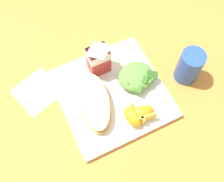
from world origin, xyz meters
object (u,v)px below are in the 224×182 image
object	(u,v)px
milk_carton	(99,57)
orange_wedge_front	(133,116)
white_plate	(112,94)
orange_wedge_middle	(143,113)
paper_napkin	(37,92)
green_salad_pile	(136,77)
drinking_blue_cup	(189,66)
cheesy_pizza_bread	(95,103)

from	to	relation	value
milk_carton	orange_wedge_front	bearing A→B (deg)	-86.29
orange_wedge_front	white_plate	bearing A→B (deg)	99.37
white_plate	orange_wedge_middle	size ratio (longest dim) A/B	4.36
paper_napkin	orange_wedge_middle	bearing A→B (deg)	-40.72
green_salad_pile	orange_wedge_middle	world-z (taller)	green_salad_pile
orange_wedge_front	drinking_blue_cup	distance (m)	0.21
orange_wedge_middle	paper_napkin	size ratio (longest dim) A/B	0.58
green_salad_pile	orange_wedge_middle	bearing A→B (deg)	-108.53
orange_wedge_middle	white_plate	bearing A→B (deg)	113.64
orange_wedge_middle	drinking_blue_cup	xyz separation A→B (m)	(0.17, 0.06, 0.02)
orange_wedge_front	orange_wedge_middle	bearing A→B (deg)	-8.03
orange_wedge_front	milk_carton	bearing A→B (deg)	93.71
cheesy_pizza_bread	milk_carton	world-z (taller)	milk_carton
white_plate	milk_carton	distance (m)	0.11
milk_carton	drinking_blue_cup	distance (m)	0.24
green_salad_pile	white_plate	bearing A→B (deg)	-175.80
paper_napkin	drinking_blue_cup	world-z (taller)	drinking_blue_cup
green_salad_pile	milk_carton	distance (m)	0.11
paper_napkin	white_plate	bearing A→B (deg)	-28.29
white_plate	cheesy_pizza_bread	size ratio (longest dim) A/B	1.52
cheesy_pizza_bread	orange_wedge_front	distance (m)	0.11
green_salad_pile	orange_wedge_middle	distance (m)	0.11
milk_carton	orange_wedge_middle	xyz separation A→B (m)	(0.04, -0.18, -0.04)
orange_wedge_middle	paper_napkin	distance (m)	0.30
cheesy_pizza_bread	milk_carton	size ratio (longest dim) A/B	1.67
green_salad_pile	milk_carton	bearing A→B (deg)	132.49
green_salad_pile	paper_napkin	xyz separation A→B (m)	(-0.26, 0.09, -0.03)
orange_wedge_front	paper_napkin	xyz separation A→B (m)	(-0.20, 0.19, -0.03)
white_plate	paper_napkin	xyz separation A→B (m)	(-0.19, 0.10, -0.01)
green_salad_pile	drinking_blue_cup	distance (m)	0.15
milk_carton	orange_wedge_middle	world-z (taller)	milk_carton
orange_wedge_middle	drinking_blue_cup	size ratio (longest dim) A/B	0.61
green_salad_pile	orange_wedge_front	distance (m)	0.11
orange_wedge_middle	paper_napkin	world-z (taller)	orange_wedge_middle
milk_carton	drinking_blue_cup	world-z (taller)	milk_carton
paper_napkin	orange_wedge_front	bearing A→B (deg)	-43.74
cheesy_pizza_bread	milk_carton	bearing A→B (deg)	58.48
paper_napkin	drinking_blue_cup	xyz separation A→B (m)	(0.40, -0.14, 0.05)
white_plate	milk_carton	size ratio (longest dim) A/B	2.55
orange_wedge_middle	orange_wedge_front	bearing A→B (deg)	171.97
paper_napkin	cheesy_pizza_bread	bearing A→B (deg)	-41.79
cheesy_pizza_bread	green_salad_pile	distance (m)	0.13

